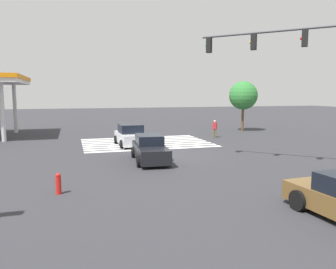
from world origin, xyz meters
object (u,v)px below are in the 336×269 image
object	(u,v)px
car_3	(131,136)
traffic_signal_mast	(298,63)
fire_hydrant	(58,184)
tree_corner_a	(243,96)
pedestrian	(215,128)
car_2	(150,149)

from	to	relation	value
car_3	traffic_signal_mast	bearing A→B (deg)	31.04
traffic_signal_mast	fire_hydrant	world-z (taller)	traffic_signal_mast
tree_corner_a	pedestrian	bearing A→B (deg)	38.75
pedestrian	traffic_signal_mast	bearing A→B (deg)	35.60
tree_corner_a	traffic_signal_mast	bearing A→B (deg)	69.02
traffic_signal_mast	tree_corner_a	size ratio (longest dim) A/B	1.40
pedestrian	tree_corner_a	xyz separation A→B (m)	(-5.19, -4.17, 2.92)
car_2	fire_hydrant	bearing A→B (deg)	-39.00
car_3	car_2	bearing A→B (deg)	-1.41
tree_corner_a	car_3	bearing A→B (deg)	25.67
traffic_signal_mast	car_2	bearing A→B (deg)	12.78
traffic_signal_mast	car_3	xyz separation A→B (m)	(6.82, -10.67, -4.83)
car_3	tree_corner_a	world-z (taller)	tree_corner_a
traffic_signal_mast	car_2	size ratio (longest dim) A/B	1.60
fire_hydrant	car_2	bearing A→B (deg)	-133.47
car_2	car_3	xyz separation A→B (m)	(0.01, -6.38, 0.03)
car_2	fire_hydrant	size ratio (longest dim) A/B	5.44
car_2	pedestrian	world-z (taller)	pedestrian
pedestrian	fire_hydrant	distance (m)	19.19
traffic_signal_mast	pedestrian	distance (m)	13.81
car_3	fire_hydrant	world-z (taller)	car_3
car_2	pedestrian	distance (m)	11.89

